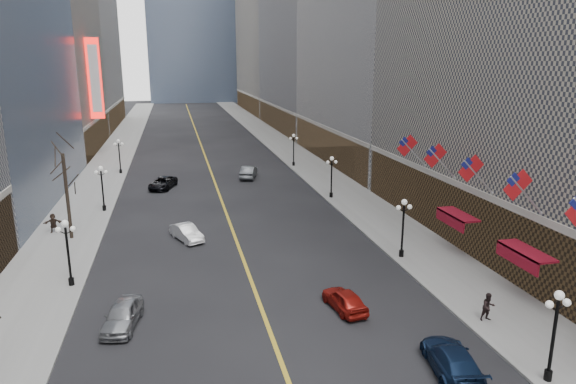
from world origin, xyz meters
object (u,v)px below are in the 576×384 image
car_nb_mid (187,233)px  car_sb_far (249,172)px  car_sb_mid (345,299)px  car_sb_near (452,360)px  streetlamp_east_1 (403,222)px  streetlamp_west_1 (67,246)px  car_nb_near (122,315)px  streetlamp_east_3 (294,146)px  streetlamp_east_2 (332,173)px  streetlamp_west_2 (102,184)px  streetlamp_west_3 (119,153)px  car_nb_far (163,183)px  streetlamp_east_0 (555,327)px

car_nb_mid → car_sb_far: car_sb_far is taller
car_sb_mid → car_sb_near: bearing=102.8°
car_nb_mid → streetlamp_east_1: bearing=-49.7°
streetlamp_west_1 → car_nb_near: size_ratio=1.07×
streetlamp_west_1 → car_sb_near: 24.39m
streetlamp_east_3 → car_sb_far: 9.69m
car_sb_mid → streetlamp_east_3: bearing=-108.0°
streetlamp_east_2 → streetlamp_east_3: 18.00m
streetlamp_east_1 → car_nb_near: streetlamp_east_1 is taller
streetlamp_east_2 → car_nb_near: streetlamp_east_2 is taller
car_nb_near → streetlamp_west_2: bearing=109.4°
streetlamp_east_3 → streetlamp_west_3: (-23.60, 0.00, 0.00)m
car_nb_mid → streetlamp_east_2: bearing=9.3°
streetlamp_west_2 → car_nb_far: size_ratio=0.92×
car_sb_near → streetlamp_east_0: bearing=167.0°
streetlamp_east_3 → streetlamp_west_2: bearing=-142.7°
car_nb_near → car_nb_mid: car_nb_near is taller
streetlamp_west_1 → car_sb_mid: (16.69, -6.98, -2.25)m
streetlamp_west_3 → car_nb_far: (5.58, -9.36, -2.22)m
streetlamp_east_3 → streetlamp_west_1: size_ratio=1.00×
streetlamp_west_1 → car_nb_near: (3.80, -6.21, -2.18)m
streetlamp_east_3 → car_sb_mid: bearing=-99.1°
car_nb_mid → car_sb_far: (8.51, 22.28, 0.14)m
streetlamp_west_2 → car_nb_mid: size_ratio=1.13×
streetlamp_west_2 → car_nb_far: (5.58, 8.64, -2.22)m
streetlamp_west_1 → car_nb_far: bearing=78.2°
streetlamp_east_2 → streetlamp_west_3: 29.68m
car_nb_far → streetlamp_east_2: bearing=-6.5°
car_nb_far → streetlamp_east_0: bearing=-48.0°
streetlamp_east_3 → car_nb_mid: 32.47m
streetlamp_east_0 → car_nb_far: size_ratio=0.92×
streetlamp_east_0 → car_sb_mid: bearing=127.5°
car_nb_mid → car_sb_far: bearing=45.4°
streetlamp_east_2 → streetlamp_west_1: 29.68m
streetlamp_east_2 → car_sb_far: bearing=121.3°
streetlamp_east_0 → car_nb_far: (-18.02, 42.64, -2.22)m
streetlamp_east_3 → car_sb_mid: 43.59m
streetlamp_east_0 → streetlamp_west_3: bearing=114.4°
streetlamp_east_1 → car_sb_far: bearing=103.7°
streetlamp_west_2 → car_sb_far: size_ratio=0.94×
streetlamp_east_2 → car_sb_near: bearing=-97.0°
streetlamp_west_3 → car_sb_far: size_ratio=0.94×
streetlamp_west_2 → car_sb_near: size_ratio=0.93×
streetlamp_east_1 → streetlamp_west_2: bearing=142.7°
streetlamp_east_1 → car_nb_far: bearing=124.1°
streetlamp_east_0 → car_sb_far: size_ratio=0.94×
streetlamp_west_2 → car_nb_far: bearing=57.2°
streetlamp_west_3 → car_nb_mid: (7.77, -28.26, -2.24)m
streetlamp_east_0 → car_sb_far: 46.64m
car_nb_near → car_sb_near: 17.78m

